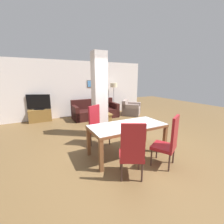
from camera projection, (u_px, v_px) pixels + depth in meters
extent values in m
plane|color=brown|center=(127.00, 153.00, 3.87)|extent=(18.00, 18.00, 0.00)
cube|color=silver|center=(78.00, 89.00, 7.44)|extent=(7.20, 0.06, 2.70)
cube|color=brown|center=(91.00, 84.00, 7.64)|extent=(0.44, 0.02, 0.36)
cube|color=#4C8CCC|center=(91.00, 84.00, 7.63)|extent=(0.40, 0.01, 0.32)
cube|color=silver|center=(100.00, 95.00, 4.85)|extent=(0.43, 0.39, 2.70)
cube|color=brown|center=(138.00, 132.00, 3.35)|extent=(1.89, 0.06, 0.06)
cube|color=brown|center=(119.00, 122.00, 4.06)|extent=(1.89, 0.06, 0.06)
cube|color=brown|center=(93.00, 132.00, 3.30)|extent=(0.06, 0.76, 0.06)
cube|color=brown|center=(156.00, 121.00, 4.12)|extent=(0.06, 0.76, 0.06)
cube|color=silver|center=(128.00, 125.00, 3.70)|extent=(1.87, 0.86, 0.01)
cube|color=brown|center=(101.00, 156.00, 3.05)|extent=(0.08, 0.08, 0.70)
cube|color=brown|center=(165.00, 140.00, 3.86)|extent=(0.08, 0.08, 0.70)
cube|color=brown|center=(89.00, 142.00, 3.73)|extent=(0.08, 0.08, 0.70)
cube|color=brown|center=(145.00, 130.00, 4.54)|extent=(0.08, 0.08, 0.70)
cube|color=maroon|center=(163.00, 147.00, 3.29)|extent=(0.62, 0.62, 0.07)
cube|color=maroon|center=(175.00, 132.00, 3.09)|extent=(0.41, 0.25, 0.69)
cylinder|color=#473029|center=(151.00, 157.00, 3.29)|extent=(0.04, 0.04, 0.39)
cylinder|color=#473029|center=(157.00, 151.00, 3.60)|extent=(0.04, 0.04, 0.39)
cylinder|color=#473029|center=(169.00, 163.00, 3.08)|extent=(0.04, 0.04, 0.39)
cylinder|color=#473029|center=(173.00, 155.00, 3.39)|extent=(0.04, 0.04, 0.39)
cube|color=maroon|center=(131.00, 156.00, 2.91)|extent=(0.62, 0.62, 0.07)
cube|color=maroon|center=(133.00, 142.00, 2.63)|extent=(0.41, 0.25, 0.69)
cylinder|color=#473029|center=(121.00, 161.00, 3.15)|extent=(0.04, 0.04, 0.39)
cylinder|color=#473029|center=(139.00, 161.00, 3.15)|extent=(0.04, 0.04, 0.39)
cylinder|color=#473029|center=(122.00, 172.00, 2.78)|extent=(0.04, 0.04, 0.39)
cylinder|color=#473029|center=(142.00, 172.00, 2.78)|extent=(0.04, 0.04, 0.39)
cube|color=maroon|center=(100.00, 131.00, 4.24)|extent=(0.63, 0.63, 0.07)
cube|color=maroon|center=(94.00, 117.00, 4.27)|extent=(0.41, 0.26, 0.69)
cylinder|color=#473029|center=(109.00, 138.00, 4.35)|extent=(0.04, 0.04, 0.39)
cylinder|color=#473029|center=(102.00, 143.00, 4.04)|extent=(0.04, 0.04, 0.39)
cylinder|color=#473029|center=(99.00, 135.00, 4.55)|extent=(0.04, 0.04, 0.39)
cylinder|color=#473029|center=(91.00, 140.00, 4.24)|extent=(0.04, 0.04, 0.39)
cube|color=#341412|center=(96.00, 114.00, 7.22)|extent=(2.14, 0.94, 0.42)
cube|color=#341412|center=(93.00, 103.00, 7.45)|extent=(2.14, 0.18, 0.46)
cube|color=#341412|center=(114.00, 109.00, 7.64)|extent=(0.16, 0.94, 0.67)
cube|color=#341412|center=(75.00, 113.00, 6.75)|extent=(0.16, 0.94, 0.67)
cube|color=gray|center=(131.00, 111.00, 7.89)|extent=(1.24, 1.25, 0.40)
cube|color=gray|center=(125.00, 103.00, 7.90)|extent=(0.76, 0.78, 0.36)
cube|color=gray|center=(133.00, 107.00, 8.22)|extent=(0.71, 0.69, 0.60)
cube|color=gray|center=(130.00, 110.00, 7.51)|extent=(0.71, 0.69, 0.60)
cube|color=brown|center=(104.00, 114.00, 6.25)|extent=(0.56, 0.58, 0.04)
cube|color=brown|center=(104.00, 119.00, 6.30)|extent=(0.48, 0.50, 0.41)
cylinder|color=#194C23|center=(100.00, 111.00, 6.30)|extent=(0.07, 0.07, 0.16)
cylinder|color=#194C23|center=(100.00, 109.00, 6.28)|extent=(0.03, 0.03, 0.06)
cylinder|color=#B7B7BC|center=(100.00, 108.00, 6.27)|extent=(0.03, 0.03, 0.01)
cube|color=brown|center=(40.00, 116.00, 6.61)|extent=(0.92, 0.40, 0.54)
cube|color=black|center=(39.00, 109.00, 6.54)|extent=(0.45, 0.34, 0.03)
cube|color=black|center=(39.00, 102.00, 6.47)|extent=(0.93, 0.45, 0.64)
cylinder|color=#B7B7BC|center=(114.00, 113.00, 8.25)|extent=(0.33, 0.33, 0.02)
cylinder|color=#B7B7BC|center=(114.00, 100.00, 8.10)|extent=(0.04, 0.04, 1.39)
cylinder|color=beige|center=(114.00, 85.00, 7.91)|extent=(0.37, 0.37, 0.22)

